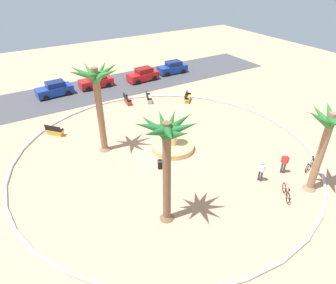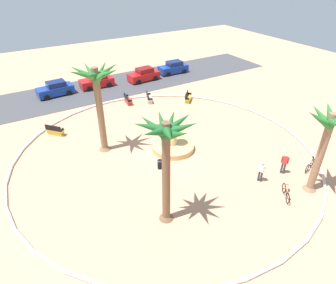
# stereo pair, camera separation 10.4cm
# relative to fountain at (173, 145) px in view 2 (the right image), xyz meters

# --- Properties ---
(ground_plane) EXTENTS (80.00, 80.00, 0.00)m
(ground_plane) POSITION_rel_fountain_xyz_m (-0.88, -0.35, -0.34)
(ground_plane) COLOR tan
(plaza_curb) EXTENTS (23.93, 23.93, 0.20)m
(plaza_curb) POSITION_rel_fountain_xyz_m (-0.88, -0.35, -0.24)
(plaza_curb) COLOR silver
(plaza_curb) RESTS_ON ground
(street_asphalt) EXTENTS (48.00, 8.00, 0.03)m
(street_asphalt) POSITION_rel_fountain_xyz_m (-0.88, 16.02, -0.33)
(street_asphalt) COLOR #424247
(street_asphalt) RESTS_ON ground
(fountain) EXTENTS (3.51, 3.51, 2.51)m
(fountain) POSITION_rel_fountain_xyz_m (0.00, 0.00, 0.00)
(fountain) COLOR tan
(fountain) RESTS_ON ground
(palm_tree_near_fountain) EXTENTS (3.86, 3.70, 7.22)m
(palm_tree_near_fountain) POSITION_rel_fountain_xyz_m (-4.88, 2.85, 4.95)
(palm_tree_near_fountain) COLOR brown
(palm_tree_near_fountain) RESTS_ON ground
(palm_tree_by_curb) EXTENTS (3.37, 3.26, 6.92)m
(palm_tree_by_curb) POSITION_rel_fountain_xyz_m (-4.43, -6.38, 4.93)
(palm_tree_by_curb) COLOR brown
(palm_tree_by_curb) RESTS_ON ground
(palm_tree_mid_plaza) EXTENTS (3.23, 3.23, 6.08)m
(palm_tree_mid_plaza) POSITION_rel_fountain_xyz_m (5.38, -9.17, 4.19)
(palm_tree_mid_plaza) COLOR #8E6B4C
(palm_tree_mid_plaza) RESTS_ON ground
(bench_east) EXTENTS (0.72, 1.66, 1.00)m
(bench_east) POSITION_rel_fountain_xyz_m (0.62, 10.30, 0.00)
(bench_east) COLOR #B73D33
(bench_east) RESTS_ON ground
(bench_west) EXTENTS (1.04, 1.67, 1.00)m
(bench_west) POSITION_rel_fountain_xyz_m (2.82, 9.50, 0.00)
(bench_west) COLOR beige
(bench_west) RESTS_ON ground
(bench_north) EXTENTS (1.47, 1.50, 1.00)m
(bench_north) POSITION_rel_fountain_xyz_m (6.56, 7.37, 0.00)
(bench_north) COLOR gold
(bench_north) RESTS_ON ground
(bench_southeast) EXTENTS (1.43, 1.53, 1.00)m
(bench_southeast) POSITION_rel_fountain_xyz_m (-7.82, 7.46, 0.00)
(bench_southeast) COLOR gold
(bench_southeast) RESTS_ON ground
(trash_bin) EXTENTS (0.46, 0.46, 0.73)m
(trash_bin) POSITION_rel_fountain_xyz_m (-2.24, -1.77, 0.04)
(trash_bin) COLOR black
(trash_bin) RESTS_ON ground
(bicycle_red_frame) EXTENTS (1.07, 1.42, 0.94)m
(bicycle_red_frame) POSITION_rel_fountain_xyz_m (3.28, -8.86, 0.04)
(bicycle_red_frame) COLOR black
(bicycle_red_frame) RESTS_ON ground
(bicycle_by_lamppost) EXTENTS (1.66, 0.63, 0.94)m
(bicycle_by_lamppost) POSITION_rel_fountain_xyz_m (7.32, -7.67, 0.04)
(bicycle_by_lamppost) COLOR black
(bicycle_by_lamppost) RESTS_ON ground
(person_cyclist_helmet) EXTENTS (0.32, 0.49, 1.64)m
(person_cyclist_helmet) POSITION_rel_fountain_xyz_m (3.08, -6.75, 0.57)
(person_cyclist_helmet) COLOR #33333D
(person_cyclist_helmet) RESTS_ON ground
(person_cyclist_photo) EXTENTS (0.36, 0.44, 1.69)m
(person_cyclist_photo) POSITION_rel_fountain_xyz_m (5.21, -6.96, 0.60)
(person_cyclist_photo) COLOR #33333D
(person_cyclist_photo) RESTS_ON ground
(parked_car_leftmost) EXTENTS (4.11, 2.13, 1.67)m
(parked_car_leftmost) POSITION_rel_fountain_xyz_m (-5.57, 16.60, 0.44)
(parked_car_leftmost) COLOR navy
(parked_car_leftmost) RESTS_ON ground
(parked_car_second) EXTENTS (4.00, 1.93, 1.67)m
(parked_car_second) POSITION_rel_fountain_xyz_m (-0.60, 16.64, 0.44)
(parked_car_second) COLOR red
(parked_car_second) RESTS_ON ground
(parked_car_third) EXTENTS (4.10, 2.12, 1.67)m
(parked_car_third) POSITION_rel_fountain_xyz_m (5.35, 15.72, 0.44)
(parked_car_third) COLOR red
(parked_car_third) RESTS_ON ground
(parked_car_rightmost) EXTENTS (4.05, 2.01, 1.67)m
(parked_car_rightmost) POSITION_rel_fountain_xyz_m (10.15, 16.21, 0.44)
(parked_car_rightmost) COLOR navy
(parked_car_rightmost) RESTS_ON ground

